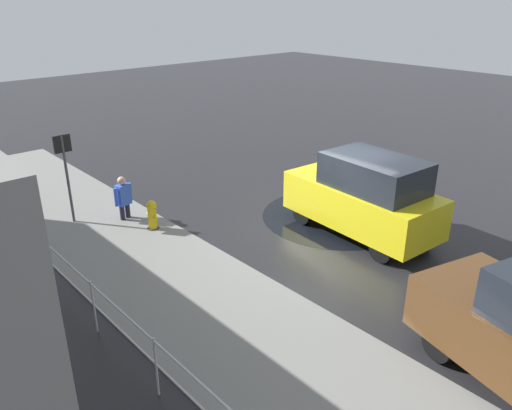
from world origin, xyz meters
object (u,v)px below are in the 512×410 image
Objects in this scene: pedestrian at (123,196)px; sign_post at (66,166)px; moving_hatchback at (365,196)px; fire_hydrant at (152,215)px.

pedestrian is 0.51× the size of sign_post.
moving_hatchback is 1.67× the size of sign_post.
moving_hatchback reaches higher than pedestrian.
sign_post is at bearing 42.82° from moving_hatchback.
moving_hatchback is at bearing -139.97° from pedestrian.
sign_post reaches higher than moving_hatchback.
pedestrian is at bearing -124.09° from sign_post.
pedestrian is (1.03, 0.23, 0.28)m from fire_hydrant.
moving_hatchback is 7.51m from sign_post.
moving_hatchback is 5.00× the size of fire_hydrant.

